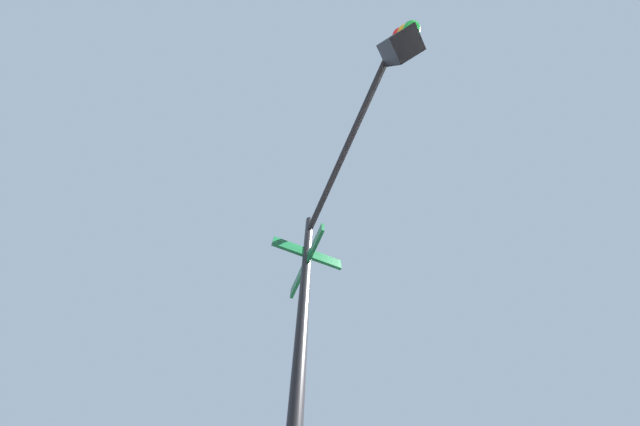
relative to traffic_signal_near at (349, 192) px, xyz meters
The scene contains 1 object.
traffic_signal_near is the anchor object (origin of this frame).
Camera 1 is at (-5.21, -5.75, 1.26)m, focal length 17.75 mm.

